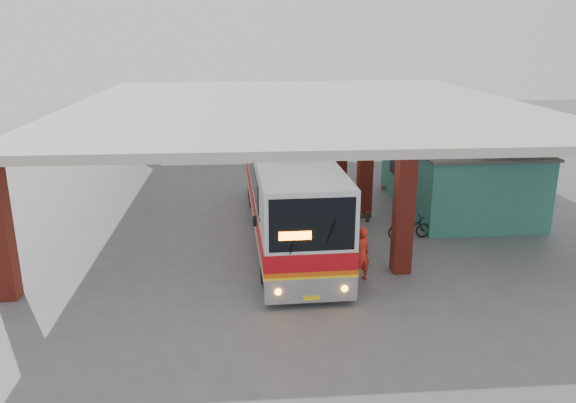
{
  "coord_description": "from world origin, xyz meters",
  "views": [
    {
      "loc": [
        -2.24,
        -20.29,
        7.84
      ],
      "look_at": [
        -0.6,
        0.0,
        1.67
      ],
      "focal_mm": 35.0,
      "sensor_mm": 36.0,
      "label": 1
    }
  ],
  "objects_px": {
    "pedestrian": "(361,254)",
    "coach_bus": "(287,188)",
    "motorcycle": "(409,227)",
    "red_chair": "(387,184)"
  },
  "relations": [
    {
      "from": "coach_bus",
      "to": "pedestrian",
      "type": "xyz_separation_m",
      "value": [
        2.03,
        -4.57,
        -0.98
      ]
    },
    {
      "from": "coach_bus",
      "to": "pedestrian",
      "type": "height_order",
      "value": "coach_bus"
    },
    {
      "from": "motorcycle",
      "to": "pedestrian",
      "type": "bearing_deg",
      "value": 136.74
    },
    {
      "from": "coach_bus",
      "to": "motorcycle",
      "type": "xyz_separation_m",
      "value": [
        4.75,
        -0.89,
        -1.44
      ]
    },
    {
      "from": "motorcycle",
      "to": "red_chair",
      "type": "height_order",
      "value": "motorcycle"
    },
    {
      "from": "coach_bus",
      "to": "motorcycle",
      "type": "bearing_deg",
      "value": -12.35
    },
    {
      "from": "pedestrian",
      "to": "red_chair",
      "type": "height_order",
      "value": "pedestrian"
    },
    {
      "from": "pedestrian",
      "to": "coach_bus",
      "type": "bearing_deg",
      "value": -85.6
    },
    {
      "from": "pedestrian",
      "to": "red_chair",
      "type": "relative_size",
      "value": 2.59
    },
    {
      "from": "coach_bus",
      "to": "motorcycle",
      "type": "distance_m",
      "value": 5.04
    }
  ]
}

